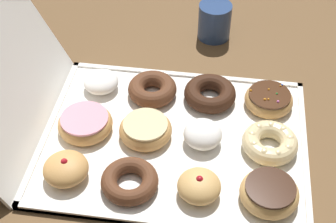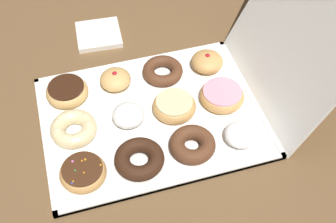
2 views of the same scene
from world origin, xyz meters
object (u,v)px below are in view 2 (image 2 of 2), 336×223
at_px(donut_box, 152,117).
at_px(pink_frosted_donut_10, 222,96).
at_px(sprinkle_donut_2, 83,172).
at_px(napkin_stack, 99,34).
at_px(cruller_donut_1, 73,128).
at_px(glazed_ring_donut_7, 174,106).
at_px(powdered_filled_donut_11, 241,135).
at_px(powdered_filled_donut_4, 128,115).
at_px(chocolate_cake_ring_donut_6, 163,71).
at_px(chocolate_frosted_donut_0, 67,91).
at_px(jelly_filled_donut_3, 115,79).
at_px(chocolate_cake_ring_donut_5, 139,159).
at_px(jelly_filled_donut_9, 207,62).
at_px(chocolate_cake_ring_donut_8, 192,144).

relative_size(donut_box, pink_frosted_donut_10, 4.73).
relative_size(sprinkle_donut_2, napkin_stack, 0.83).
bearing_deg(sprinkle_donut_2, donut_box, 123.71).
bearing_deg(cruller_donut_1, glazed_ring_donut_7, 89.96).
distance_m(cruller_donut_1, powdered_filled_donut_11, 0.42).
relative_size(cruller_donut_1, powdered_filled_donut_4, 1.42).
bearing_deg(chocolate_cake_ring_donut_6, sprinkle_donut_2, -44.95).
height_order(chocolate_frosted_donut_0, napkin_stack, chocolate_frosted_donut_0).
xyz_separation_m(donut_box, jelly_filled_donut_3, (-0.13, -0.07, 0.03)).
distance_m(chocolate_cake_ring_donut_5, powdered_filled_donut_11, 0.26).
bearing_deg(jelly_filled_donut_9, glazed_ring_donut_7, -46.60).
xyz_separation_m(jelly_filled_donut_9, napkin_stack, (-0.23, -0.27, -0.03)).
xyz_separation_m(powdered_filled_donut_4, powdered_filled_donut_11, (0.14, 0.25, -0.00)).
relative_size(chocolate_frosted_donut_0, cruller_donut_1, 0.97).
xyz_separation_m(donut_box, sprinkle_donut_2, (0.13, -0.20, 0.02)).
bearing_deg(powdered_filled_donut_4, pink_frosted_donut_10, 89.66).
relative_size(glazed_ring_donut_7, pink_frosted_donut_10, 0.95).
relative_size(powdered_filled_donut_4, jelly_filled_donut_9, 0.91).
bearing_deg(powdered_filled_donut_11, donut_box, -125.31).
relative_size(sprinkle_donut_2, chocolate_cake_ring_donut_5, 0.92).
relative_size(chocolate_cake_ring_donut_5, chocolate_cake_ring_donut_8, 1.06).
xyz_separation_m(donut_box, napkin_stack, (-0.36, -0.07, 0.00)).
relative_size(cruller_donut_1, sprinkle_donut_2, 1.06).
xyz_separation_m(chocolate_frosted_donut_0, cruller_donut_1, (0.13, -0.00, -0.00)).
height_order(chocolate_cake_ring_donut_6, glazed_ring_donut_7, glazed_ring_donut_7).
height_order(chocolate_frosted_donut_0, pink_frosted_donut_10, chocolate_frosted_donut_0).
bearing_deg(powdered_filled_donut_4, chocolate_frosted_donut_0, -133.21).
height_order(jelly_filled_donut_9, pink_frosted_donut_10, jelly_filled_donut_9).
relative_size(chocolate_cake_ring_donut_8, napkin_stack, 0.85).
height_order(chocolate_cake_ring_donut_6, pink_frosted_donut_10, pink_frosted_donut_10).
bearing_deg(donut_box, chocolate_cake_ring_donut_5, -25.97).
bearing_deg(pink_frosted_donut_10, chocolate_frosted_donut_0, -108.50).
bearing_deg(napkin_stack, chocolate_frosted_donut_0, -28.54).
bearing_deg(chocolate_frosted_donut_0, powdered_filled_donut_4, 46.79).
bearing_deg(sprinkle_donut_2, chocolate_cake_ring_donut_8, 90.75).
xyz_separation_m(powdered_filled_donut_11, napkin_stack, (-0.50, -0.26, -0.02)).
height_order(donut_box, sprinkle_donut_2, sprinkle_donut_2).
bearing_deg(napkin_stack, pink_frosted_donut_10, 36.15).
distance_m(glazed_ring_donut_7, chocolate_cake_ring_donut_8, 0.13).
distance_m(powdered_filled_donut_4, pink_frosted_donut_10, 0.25).
bearing_deg(jelly_filled_donut_3, sprinkle_donut_2, -26.55).
relative_size(chocolate_cake_ring_donut_6, chocolate_cake_ring_donut_8, 1.00).
xyz_separation_m(chocolate_frosted_donut_0, pink_frosted_donut_10, (0.13, 0.39, -0.00)).
height_order(chocolate_cake_ring_donut_8, jelly_filled_donut_9, jelly_filled_donut_9).
relative_size(jelly_filled_donut_9, pink_frosted_donut_10, 0.76).
bearing_deg(chocolate_cake_ring_donut_6, glazed_ring_donut_7, -3.21).
bearing_deg(pink_frosted_donut_10, chocolate_cake_ring_donut_5, -63.10).
xyz_separation_m(chocolate_cake_ring_donut_5, chocolate_cake_ring_donut_6, (-0.27, 0.13, -0.00)).
bearing_deg(donut_box, pink_frosted_donut_10, 89.39).
height_order(sprinkle_donut_2, powdered_filled_donut_11, same).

